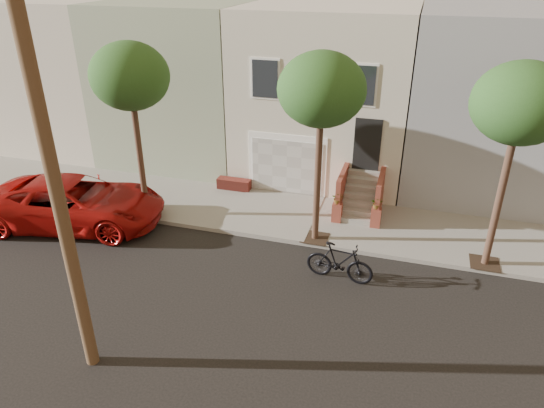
% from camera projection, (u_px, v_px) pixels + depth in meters
% --- Properties ---
extents(ground, '(90.00, 90.00, 0.00)m').
position_uv_depth(ground, '(251.00, 304.00, 14.01)').
color(ground, black).
rests_on(ground, ground).
extents(sidewalk, '(40.00, 3.70, 0.15)m').
position_uv_depth(sidewalk, '(297.00, 217.00, 18.56)').
color(sidewalk, gray).
rests_on(sidewalk, ground).
extents(house_row, '(33.10, 11.70, 7.00)m').
position_uv_depth(house_row, '(330.00, 87.00, 21.96)').
color(house_row, beige).
rests_on(house_row, sidewalk).
extents(tree_left, '(2.70, 2.57, 6.30)m').
position_uv_depth(tree_left, '(130.00, 77.00, 16.40)').
color(tree_left, '#2D2116').
rests_on(tree_left, sidewalk).
extents(tree_mid, '(2.70, 2.57, 6.30)m').
position_uv_depth(tree_mid, '(322.00, 91.00, 14.74)').
color(tree_mid, '#2D2116').
rests_on(tree_mid, sidewalk).
extents(tree_right, '(2.70, 2.57, 6.30)m').
position_uv_depth(tree_right, '(521.00, 105.00, 13.33)').
color(tree_right, '#2D2116').
rests_on(tree_right, sidewalk).
extents(pickup_truck, '(6.82, 4.08, 1.77)m').
position_uv_depth(pickup_truck, '(75.00, 202.00, 17.84)').
color(pickup_truck, '#9E0F0D').
rests_on(pickup_truck, ground).
extents(motorcycle, '(2.11, 0.80, 1.24)m').
position_uv_depth(motorcycle, '(340.00, 262.00, 14.82)').
color(motorcycle, black).
rests_on(motorcycle, ground).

